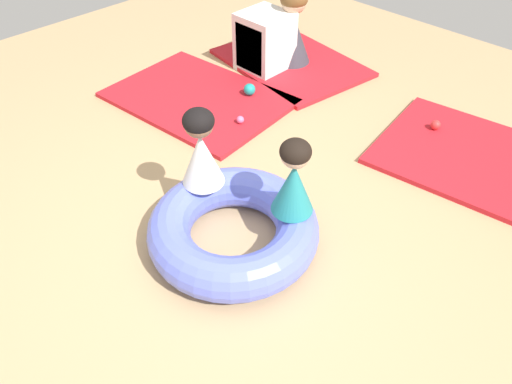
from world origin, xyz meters
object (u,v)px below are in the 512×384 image
(inflatable_cushion, at_px, (233,229))
(storage_cube, at_px, (263,43))
(play_ball_teal, at_px, (250,89))
(adult_seated, at_px, (293,27))
(play_ball_pink, at_px, (240,120))
(child_in_teal, at_px, (294,178))
(child_in_white, at_px, (201,148))
(play_ball_orange, at_px, (250,45))
(play_ball_red, at_px, (436,125))

(inflatable_cushion, height_order, storage_cube, storage_cube)
(play_ball_teal, bearing_deg, adult_seated, 103.00)
(play_ball_teal, distance_m, storage_cube, 0.59)
(inflatable_cushion, relative_size, storage_cube, 1.90)
(inflatable_cushion, relative_size, play_ball_pink, 16.80)
(child_in_teal, xyz_separation_m, child_in_white, (-0.58, -0.20, 0.02))
(inflatable_cushion, distance_m, child_in_white, 0.53)
(inflatable_cushion, distance_m, storage_cube, 2.34)
(child_in_white, xyz_separation_m, play_ball_pink, (-0.56, 0.87, -0.45))
(play_ball_orange, relative_size, play_ball_red, 1.33)
(play_ball_pink, relative_size, play_ball_red, 0.80)
(adult_seated, distance_m, play_ball_pink, 1.27)
(inflatable_cushion, bearing_deg, play_ball_red, 81.95)
(play_ball_orange, height_order, play_ball_red, play_ball_orange)
(inflatable_cushion, distance_m, play_ball_red, 2.02)
(storage_cube, bearing_deg, play_ball_teal, -58.13)
(inflatable_cushion, xyz_separation_m, play_ball_orange, (-1.83, 1.98, -0.04))
(play_ball_orange, bearing_deg, inflatable_cushion, -47.18)
(storage_cube, bearing_deg, inflatable_cushion, -50.49)
(play_ball_pink, xyz_separation_m, play_ball_orange, (-0.92, 1.03, 0.02))
(child_in_teal, xyz_separation_m, play_ball_red, (0.06, 1.72, -0.43))
(adult_seated, relative_size, play_ball_red, 9.20)
(child_in_teal, xyz_separation_m, play_ball_orange, (-2.06, 1.70, -0.42))
(storage_cube, bearing_deg, play_ball_pink, -56.42)
(child_in_teal, relative_size, play_ball_orange, 4.76)
(play_ball_red, bearing_deg, play_ball_orange, -179.44)
(child_in_teal, relative_size, child_in_white, 0.94)
(child_in_teal, relative_size, play_ball_pink, 7.92)
(storage_cube, bearing_deg, adult_seated, 67.16)
(child_in_white, distance_m, play_ball_pink, 1.13)
(play_ball_teal, relative_size, play_ball_orange, 1.01)
(child_in_teal, relative_size, adult_seated, 0.69)
(child_in_white, height_order, play_ball_orange, child_in_white)
(child_in_white, height_order, storage_cube, child_in_white)
(child_in_white, distance_m, play_ball_red, 2.07)
(play_ball_pink, xyz_separation_m, storage_cube, (-0.57, 0.86, 0.21))
(play_ball_orange, bearing_deg, play_ball_pink, -48.43)
(child_in_teal, distance_m, storage_cube, 2.30)
(play_ball_red, xyz_separation_m, storage_cube, (-1.77, -0.20, 0.20))
(child_in_teal, height_order, play_ball_orange, child_in_teal)
(play_ball_pink, bearing_deg, inflatable_cushion, -45.86)
(play_ball_teal, bearing_deg, inflatable_cushion, -48.08)
(child_in_white, xyz_separation_m, adult_seated, (-1.01, 2.01, -0.13))
(play_ball_teal, bearing_deg, play_ball_orange, 134.56)
(child_in_white, height_order, play_ball_red, child_in_white)
(play_ball_orange, relative_size, storage_cube, 0.19)
(inflatable_cushion, relative_size, child_in_teal, 2.12)
(play_ball_pink, xyz_separation_m, play_ball_teal, (-0.27, 0.38, 0.02))
(adult_seated, height_order, play_ball_pink, adult_seated)
(storage_cube, bearing_deg, child_in_teal, -41.62)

